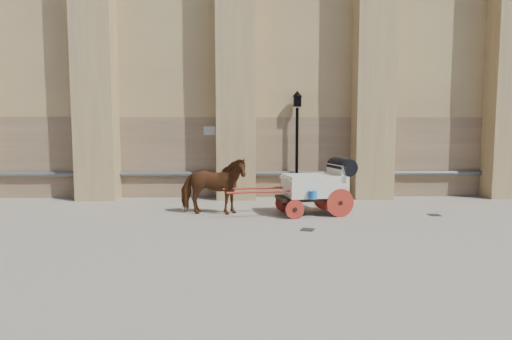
{
  "coord_description": "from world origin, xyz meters",
  "views": [
    {
      "loc": [
        -0.73,
        -10.95,
        2.35
      ],
      "look_at": [
        -0.37,
        0.7,
        1.32
      ],
      "focal_mm": 28.0,
      "sensor_mm": 36.0,
      "label": 1
    }
  ],
  "objects": [
    {
      "name": "street_lamp",
      "position": [
        1.23,
        3.7,
        2.12
      ],
      "size": [
        0.37,
        0.37,
        3.95
      ],
      "color": "black",
      "rests_on": "ground"
    },
    {
      "name": "drain_grate_far",
      "position": [
        4.85,
        0.4,
        0.01
      ],
      "size": [
        0.33,
        0.33,
        0.01
      ],
      "primitive_type": "cube",
      "rotation": [
        0.0,
        0.0,
        -0.03
      ],
      "color": "black",
      "rests_on": "ground"
    },
    {
      "name": "carriage",
      "position": [
        1.48,
        0.71,
        0.89
      ],
      "size": [
        3.89,
        1.65,
        1.65
      ],
      "rotation": [
        0.0,
        0.0,
        0.18
      ],
      "color": "black",
      "rests_on": "ground"
    },
    {
      "name": "horse",
      "position": [
        -1.64,
        0.72,
        0.84
      ],
      "size": [
        2.06,
        1.06,
        1.69
      ],
      "primitive_type": "imported",
      "rotation": [
        0.0,
        0.0,
        1.5
      ],
      "color": "brown",
      "rests_on": "ground"
    },
    {
      "name": "ground",
      "position": [
        0.0,
        0.0,
        0.0
      ],
      "size": [
        90.0,
        90.0,
        0.0
      ],
      "primitive_type": "plane",
      "color": "gray",
      "rests_on": "ground"
    },
    {
      "name": "drain_grate_near",
      "position": [
        0.85,
        -1.29,
        0.01
      ],
      "size": [
        0.42,
        0.42,
        0.01
      ],
      "primitive_type": "cube",
      "rotation": [
        0.0,
        0.0,
        -0.39
      ],
      "color": "black",
      "rests_on": "ground"
    }
  ]
}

